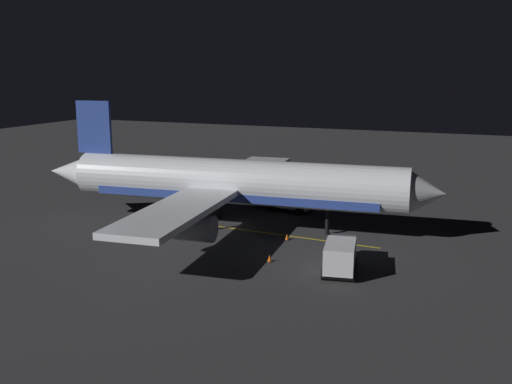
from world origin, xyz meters
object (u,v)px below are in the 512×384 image
object	(u,v)px
baggage_truck	(340,256)
ground_crew_worker	(338,247)
catering_truck	(285,198)
traffic_cone_near_right	(270,259)
airliner	(230,183)
traffic_cone_near_left	(287,237)

from	to	relation	value
baggage_truck	ground_crew_worker	xyz separation A→B (m)	(-2.98, -0.95, -0.31)
catering_truck	traffic_cone_near_right	size ratio (longest dim) A/B	12.35
airliner	ground_crew_worker	distance (m)	13.08
catering_truck	ground_crew_worker	bearing A→B (deg)	34.92
airliner	traffic_cone_near_left	size ratio (longest dim) A/B	70.01
ground_crew_worker	airliner	bearing A→B (deg)	-113.51
airliner	baggage_truck	world-z (taller)	airliner
airliner	ground_crew_worker	size ratio (longest dim) A/B	22.13
catering_truck	airliner	bearing A→B (deg)	-18.44
baggage_truck	traffic_cone_near_left	world-z (taller)	baggage_truck
airliner	ground_crew_worker	bearing A→B (deg)	66.49
ground_crew_worker	traffic_cone_near_left	bearing A→B (deg)	-119.52
traffic_cone_near_left	catering_truck	bearing A→B (deg)	-159.26
airliner	baggage_truck	xyz separation A→B (m)	(8.03, 12.57, -2.92)
traffic_cone_near_left	ground_crew_worker	bearing A→B (deg)	60.48
airliner	catering_truck	xyz separation A→B (m)	(-7.84, 2.62, -2.77)
baggage_truck	catering_truck	distance (m)	18.74
airliner	catering_truck	bearing A→B (deg)	161.56
catering_truck	traffic_cone_near_left	world-z (taller)	catering_truck
baggage_truck	airliner	bearing A→B (deg)	-122.58
baggage_truck	traffic_cone_near_left	xyz separation A→B (m)	(-5.95, -6.19, -0.94)
airliner	baggage_truck	distance (m)	15.20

